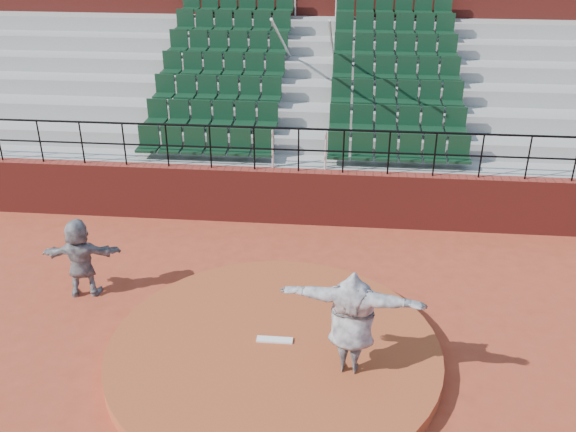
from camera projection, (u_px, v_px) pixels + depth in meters
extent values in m
plane|color=#A33D25|center=(274.00, 358.00, 10.66)|extent=(90.00, 90.00, 0.00)
cylinder|color=#A24724|center=(274.00, 352.00, 10.60)|extent=(5.50, 5.50, 0.25)
cube|color=white|center=(275.00, 340.00, 10.67)|extent=(0.60, 0.15, 0.03)
cube|color=maroon|center=(298.00, 197.00, 14.82)|extent=(24.00, 0.30, 1.30)
cylinder|color=black|center=(299.00, 129.00, 14.08)|extent=(24.00, 0.05, 0.05)
cylinder|color=black|center=(299.00, 150.00, 14.30)|extent=(24.00, 0.04, 0.04)
cylinder|color=black|center=(40.00, 141.00, 14.81)|extent=(0.04, 0.04, 1.00)
cylinder|color=black|center=(82.00, 143.00, 14.72)|extent=(0.04, 0.04, 1.00)
cylinder|color=black|center=(124.00, 144.00, 14.64)|extent=(0.04, 0.04, 1.00)
cylinder|color=black|center=(167.00, 146.00, 14.55)|extent=(0.04, 0.04, 1.00)
cylinder|color=black|center=(210.00, 147.00, 14.47)|extent=(0.04, 0.04, 1.00)
cylinder|color=black|center=(254.00, 149.00, 14.38)|extent=(0.04, 0.04, 1.00)
cylinder|color=black|center=(299.00, 150.00, 14.30)|extent=(0.04, 0.04, 1.00)
cylinder|color=black|center=(343.00, 152.00, 14.22)|extent=(0.04, 0.04, 1.00)
cylinder|color=black|center=(389.00, 153.00, 14.13)|extent=(0.04, 0.04, 1.00)
cylinder|color=black|center=(435.00, 155.00, 14.05)|extent=(0.04, 0.04, 1.00)
cylinder|color=black|center=(481.00, 156.00, 13.96)|extent=(0.04, 0.04, 1.00)
cylinder|color=black|center=(528.00, 158.00, 13.88)|extent=(0.04, 0.04, 1.00)
cylinder|color=black|center=(576.00, 159.00, 13.79)|extent=(0.04, 0.04, 1.00)
cube|color=#979791|center=(300.00, 187.00, 15.33)|extent=(24.00, 0.85, 1.30)
cube|color=#10311C|center=(205.00, 144.00, 15.07)|extent=(3.30, 0.48, 0.72)
cube|color=#10311C|center=(398.00, 150.00, 14.69)|extent=(3.30, 0.48, 0.72)
cube|color=#979791|center=(303.00, 166.00, 15.99)|extent=(24.00, 0.85, 1.70)
cube|color=#10311C|center=(212.00, 116.00, 15.65)|extent=(3.30, 0.48, 0.72)
cube|color=#10311C|center=(397.00, 122.00, 15.27)|extent=(3.30, 0.48, 0.72)
cube|color=#979791|center=(305.00, 146.00, 16.66)|extent=(24.00, 0.85, 2.10)
cube|color=#10311C|center=(217.00, 91.00, 16.23)|extent=(3.30, 0.48, 0.72)
cube|color=#10311C|center=(397.00, 95.00, 15.85)|extent=(3.30, 0.48, 0.72)
cube|color=#979791|center=(308.00, 128.00, 17.33)|extent=(24.00, 0.85, 2.50)
cube|color=#10311C|center=(223.00, 67.00, 16.80)|extent=(3.30, 0.48, 0.72)
cube|color=#10311C|center=(396.00, 71.00, 16.42)|extent=(3.30, 0.48, 0.72)
cube|color=#979791|center=(310.00, 112.00, 17.99)|extent=(24.00, 0.85, 2.90)
cube|color=#10311C|center=(228.00, 45.00, 17.38)|extent=(3.30, 0.48, 0.72)
cube|color=#10311C|center=(395.00, 48.00, 17.00)|extent=(3.30, 0.48, 0.72)
cube|color=#979791|center=(312.00, 96.00, 18.66)|extent=(24.00, 0.85, 3.30)
cube|color=#10311C|center=(233.00, 24.00, 17.96)|extent=(3.30, 0.48, 0.72)
cube|color=#10311C|center=(395.00, 27.00, 17.58)|extent=(3.30, 0.48, 0.72)
cube|color=#979791|center=(314.00, 82.00, 19.33)|extent=(24.00, 0.85, 3.70)
cube|color=#10311C|center=(237.00, 4.00, 18.53)|extent=(3.30, 0.48, 0.72)
cube|color=#10311C|center=(394.00, 7.00, 18.15)|extent=(3.30, 0.48, 0.72)
cylinder|color=silver|center=(285.00, 47.00, 16.41)|extent=(0.06, 5.97, 2.46)
cylinder|color=silver|center=(332.00, 48.00, 16.31)|extent=(0.06, 5.97, 2.46)
cube|color=maroon|center=(318.00, 13.00, 20.28)|extent=(24.00, 3.00, 7.10)
imported|color=black|center=(352.00, 322.00, 9.67)|extent=(2.23, 0.87, 1.77)
imported|color=black|center=(81.00, 258.00, 12.04)|extent=(1.52, 0.68, 1.58)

